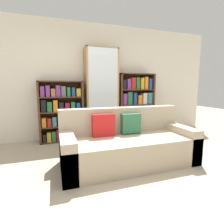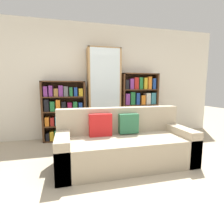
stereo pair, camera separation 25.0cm
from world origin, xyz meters
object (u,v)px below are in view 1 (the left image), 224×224
bookshelf_left (61,113)px  display_cabinet (101,94)px  couch (127,144)px  wine_bottle (139,135)px  bookshelf_right (136,106)px

bookshelf_left → display_cabinet: bearing=-1.0°
couch → bookshelf_left: size_ratio=1.56×
bookshelf_left → display_cabinet: (0.93, -0.02, 0.40)m
couch → wine_bottle: bearing=53.1°
couch → wine_bottle: size_ratio=5.47×
couch → wine_bottle: (0.67, 0.90, -0.15)m
couch → bookshelf_left: (-0.95, 1.53, 0.34)m
wine_bottle → bookshelf_right: bearing=71.2°
bookshelf_left → display_cabinet: size_ratio=0.64×
wine_bottle → bookshelf_left: bearing=158.6°
couch → bookshelf_left: bearing=121.7°
couch → bookshelf_right: bookshelf_right is taller
bookshelf_left → wine_bottle: 1.81m
display_cabinet → wine_bottle: (0.69, -0.62, -0.89)m
display_cabinet → bookshelf_right: 0.96m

